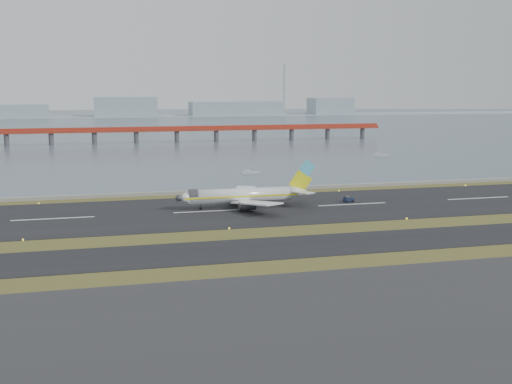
% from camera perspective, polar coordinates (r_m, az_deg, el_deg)
% --- Properties ---
extents(ground, '(1000.00, 1000.00, 0.00)m').
position_cam_1_polar(ground, '(141.01, -1.75, -3.98)').
color(ground, '#404B1A').
rests_on(ground, ground).
extents(apron_strip, '(1000.00, 50.00, 0.10)m').
position_cam_1_polar(apron_strip, '(90.40, 6.13, -11.66)').
color(apron_strip, '#2E2D30').
rests_on(apron_strip, ground).
extents(taxiway_strip, '(1000.00, 18.00, 0.10)m').
position_cam_1_polar(taxiway_strip, '(129.65, -0.58, -5.13)').
color(taxiway_strip, black).
rests_on(taxiway_strip, ground).
extents(runway_strip, '(1000.00, 45.00, 0.10)m').
position_cam_1_polar(runway_strip, '(169.75, -3.99, -1.72)').
color(runway_strip, black).
rests_on(runway_strip, ground).
extents(seawall, '(1000.00, 2.50, 1.00)m').
position_cam_1_polar(seawall, '(198.81, -5.57, 0.00)').
color(seawall, gray).
rests_on(seawall, ground).
extents(bay_water, '(1400.00, 800.00, 1.30)m').
position_cam_1_polar(bay_water, '(595.57, -11.62, 5.94)').
color(bay_water, '#4B5B6C').
rests_on(bay_water, ground).
extents(red_pier, '(260.00, 5.00, 10.20)m').
position_cam_1_polar(red_pier, '(387.99, -7.06, 5.47)').
color(red_pier, '#A82F1C').
rests_on(red_pier, ground).
extents(far_shoreline, '(1400.00, 80.00, 60.50)m').
position_cam_1_polar(far_shoreline, '(755.65, -11.24, 7.07)').
color(far_shoreline, '#93A5AE').
rests_on(far_shoreline, ground).
extents(airliner, '(38.52, 32.89, 12.80)m').
position_cam_1_polar(airliner, '(173.77, -0.89, -0.30)').
color(airliner, white).
rests_on(airliner, ground).
extents(pushback_tug, '(3.06, 2.10, 1.81)m').
position_cam_1_polar(pushback_tug, '(184.59, 8.21, -0.64)').
color(pushback_tug, '#15203B').
rests_on(pushback_tug, ground).
extents(workboat_near, '(6.70, 2.94, 1.57)m').
position_cam_1_polar(workboat_near, '(244.20, -0.54, 1.76)').
color(workboat_near, silver).
rests_on(workboat_near, ground).
extents(workboat_far, '(7.84, 5.19, 1.83)m').
position_cam_1_polar(workboat_far, '(310.87, 11.01, 3.22)').
color(workboat_far, silver).
rests_on(workboat_far, ground).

